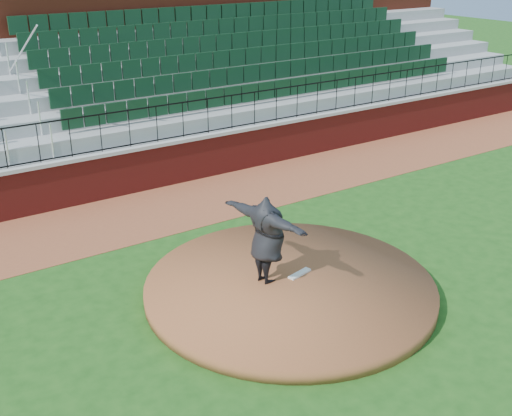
{
  "coord_description": "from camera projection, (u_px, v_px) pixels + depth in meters",
  "views": [
    {
      "loc": [
        -6.76,
        -8.55,
        6.36
      ],
      "look_at": [
        0.0,
        1.5,
        1.3
      ],
      "focal_mm": 44.28,
      "sensor_mm": 36.0,
      "label": 1
    }
  ],
  "objects": [
    {
      "name": "wall_cap",
      "position": [
        145.0,
        146.0,
        17.36
      ],
      "size": [
        34.0,
        0.45,
        0.1
      ],
      "primitive_type": "cube",
      "color": "#B7B7B7",
      "rests_on": "field_wall"
    },
    {
      "name": "pitchers_mound",
      "position": [
        290.0,
        287.0,
        12.43
      ],
      "size": [
        5.7,
        5.7,
        0.25
      ],
      "primitive_type": "cylinder",
      "color": "brown",
      "rests_on": "ground"
    },
    {
      "name": "field_wall",
      "position": [
        146.0,
        168.0,
        17.61
      ],
      "size": [
        34.0,
        0.35,
        1.2
      ],
      "primitive_type": "cube",
      "color": "maroon",
      "rests_on": "ground"
    },
    {
      "name": "pitching_rubber",
      "position": [
        300.0,
        274.0,
        12.65
      ],
      "size": [
        0.58,
        0.26,
        0.04
      ],
      "primitive_type": "cube",
      "rotation": [
        0.0,
        0.0,
        0.22
      ],
      "color": "white",
      "rests_on": "pitchers_mound"
    },
    {
      "name": "concourse_wall",
      "position": [
        72.0,
        62.0,
        21.01
      ],
      "size": [
        34.0,
        0.5,
        5.5
      ],
      "primitive_type": "cube",
      "color": "maroon",
      "rests_on": "ground"
    },
    {
      "name": "ground",
      "position": [
        298.0,
        293.0,
        12.48
      ],
      "size": [
        90.0,
        90.0,
        0.0
      ],
      "primitive_type": "plane",
      "color": "#1C4C15",
      "rests_on": "ground"
    },
    {
      "name": "warning_track",
      "position": [
        174.0,
        206.0,
        16.62
      ],
      "size": [
        34.0,
        3.2,
        0.01
      ],
      "primitive_type": "cube",
      "color": "brown",
      "rests_on": "ground"
    },
    {
      "name": "wall_railing",
      "position": [
        143.0,
        126.0,
        17.15
      ],
      "size": [
        34.0,
        0.05,
        1.0
      ],
      "primitive_type": null,
      "color": "black",
      "rests_on": "wall_cap"
    },
    {
      "name": "pitcher",
      "position": [
        267.0,
        240.0,
        12.08
      ],
      "size": [
        0.92,
        2.26,
        1.79
      ],
      "primitive_type": "imported",
      "rotation": [
        0.0,
        0.0,
        1.72
      ],
      "color": "black",
      "rests_on": "pitchers_mound"
    },
    {
      "name": "seating_stands",
      "position": [
        104.0,
        90.0,
        19.04
      ],
      "size": [
        34.0,
        5.1,
        4.6
      ],
      "primitive_type": null,
      "color": "gray",
      "rests_on": "ground"
    }
  ]
}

